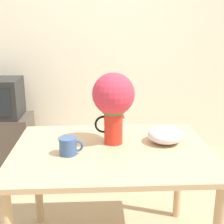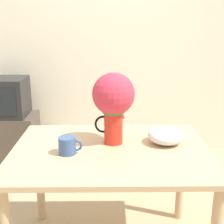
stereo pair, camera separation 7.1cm
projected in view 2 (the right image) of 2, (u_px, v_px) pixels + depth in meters
wall_back at (104, 40)px, 3.49m from camera, size 8.00×0.05×2.60m
table at (111, 165)px, 1.93m from camera, size 1.20×0.90×0.76m
flower_vase at (113, 100)px, 1.92m from camera, size 0.26×0.26×0.45m
coffee_mug at (68, 145)px, 1.82m from camera, size 0.14×0.10×0.10m
white_bowl at (166, 136)px, 1.98m from camera, size 0.23×0.23×0.10m
tv_stand at (9, 140)px, 3.37m from camera, size 0.61×0.42×0.55m
tv_set at (5, 97)px, 3.23m from camera, size 0.45×0.41×0.40m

